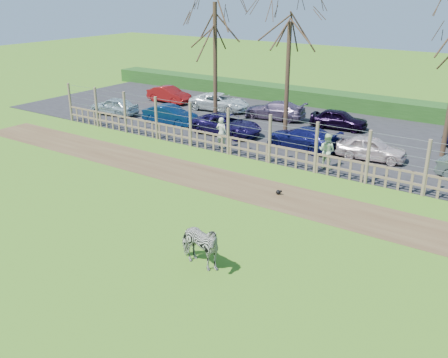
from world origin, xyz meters
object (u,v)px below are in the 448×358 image
Objects in this scene: tree_mid at (289,51)px; crow at (279,192)px; zebra at (199,245)px; car_2 at (227,125)px; car_4 at (371,148)px; car_8 at (220,102)px; car_0 at (114,106)px; car_10 at (339,119)px; car_1 at (170,115)px; visitor_b at (327,151)px; car_3 at (303,138)px; visitor_a at (221,133)px; tree_left at (215,35)px; car_7 at (169,94)px; car_9 at (275,110)px.

crow is at bearing -63.75° from tree_mid.
car_2 is at bearing 37.58° from zebra.
car_4 reaches higher than crow.
car_4 is at bearing -116.11° from car_8.
car_0 reaches higher than crow.
car_0 is 1.00× the size of car_10.
car_1 and car_8 have the same top height.
zebra reaches higher than car_4.
visitor_b is 16.58m from car_0.
car_3 is at bearing 85.78° from car_0.
visitor_a is 6.20× the size of crow.
zebra reaches higher than car_3.
car_4 is at bearing -93.56° from car_1.
car_4 is 5.93m from car_10.
car_0 is at bearing -166.01° from tree_left.
car_3 is (6.87, -1.46, -4.98)m from tree_left.
car_7 is at bearing 67.70° from car_4.
car_3 is (2.37, -2.46, -4.23)m from tree_mid.
visitor_b is 2.84m from car_4.
visitor_b is 3.19m from car_3.
zebra is (9.61, -14.49, -4.84)m from tree_left.
tree_mid is at bearing 116.25° from crow.
visitor_a is 6.99m from crow.
visitor_a is at bearing -105.25° from tree_mid.
crow is (8.87, -7.86, -5.50)m from tree_left.
car_4 is 0.97× the size of car_7.
car_10 is at bearing 104.90° from car_0.
car_8 reaches higher than crow.
tree_left reaches higher than visitor_b.
car_1 is 10.66m from car_10.
tree_mid reaches higher than zebra.
visitor_a reaches higher than car_0.
visitor_b is at bearing 53.77° from car_3.
visitor_b is 0.47× the size of car_1.
car_7 is at bearing -19.42° from visitor_b.
car_9 is at bearing -95.87° from car_8.
crow is at bearing -176.01° from car_10.
car_1 is (-6.96, -2.56, -4.23)m from tree_mid.
car_2 reaches higher than crow.
car_10 is (14.20, 5.32, 0.00)m from car_0.
car_4 is 1.00× the size of car_10.
car_4 is 0.82× the size of car_8.
visitor_a is at bearing -0.80° from car_9.
crow is at bearing -131.81° from car_2.
car_10 is at bearing -173.71° from car_3.
visitor_b is (-0.42, 10.85, 0.13)m from zebra.
tree_mid is 1.58× the size of car_8.
car_4 is (3.70, 0.30, 0.00)m from car_3.
car_1 is 4.36m from car_2.
tree_left is 1.90× the size of car_9.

